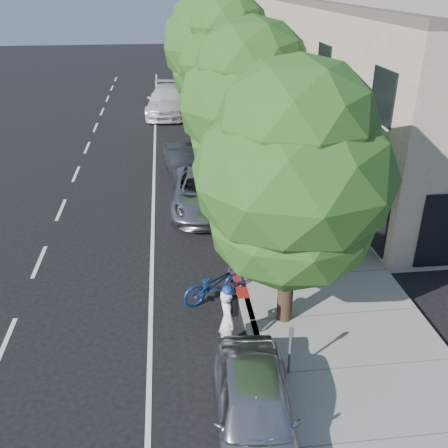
{
  "coord_description": "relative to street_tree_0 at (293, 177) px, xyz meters",
  "views": [
    {
      "loc": [
        -1.91,
        -12.4,
        8.21
      ],
      "look_at": [
        -0.3,
        1.31,
        1.35
      ],
      "focal_mm": 40.0,
      "sensor_mm": 36.0,
      "label": 1
    }
  ],
  "objects": [
    {
      "name": "curb",
      "position": [
        -0.9,
        10.0,
        -4.03
      ],
      "size": [
        0.3,
        56.0,
        0.15
      ],
      "primitive_type": "cube",
      "color": "#9E998E",
      "rests_on": "ground"
    },
    {
      "name": "white_pickup",
      "position": [
        -2.66,
        22.8,
        -3.21
      ],
      "size": [
        3.03,
        6.33,
        1.78
      ],
      "primitive_type": "imported",
      "rotation": [
        0.0,
        0.0,
        -0.09
      ],
      "color": "white",
      "rests_on": "ground"
    },
    {
      "name": "dark_suv_far",
      "position": [
        -2.45,
        25.0,
        -3.34
      ],
      "size": [
        2.02,
        4.53,
        1.51
      ],
      "primitive_type": "imported",
      "rotation": [
        0.0,
        0.0,
        0.05
      ],
      "color": "black",
      "rests_on": "ground"
    },
    {
      "name": "sidewalk",
      "position": [
        1.4,
        10.0,
        -4.03
      ],
      "size": [
        4.6,
        56.0,
        0.15
      ],
      "primitive_type": "cube",
      "color": "gray",
      "rests_on": "ground"
    },
    {
      "name": "bicycle",
      "position": [
        -1.71,
        1.28,
        -3.59
      ],
      "size": [
        2.06,
        1.44,
        1.03
      ],
      "primitive_type": "imported",
      "rotation": [
        0.0,
        0.0,
        2.01
      ],
      "color": "navy",
      "rests_on": "ground"
    },
    {
      "name": "cyclist",
      "position": [
        -1.6,
        -0.82,
        -3.26
      ],
      "size": [
        0.5,
        0.67,
        1.68
      ],
      "primitive_type": "imported",
      "rotation": [
        0.0,
        0.0,
        1.74
      ],
      "color": "white",
      "rests_on": "ground"
    },
    {
      "name": "curb_red_segment",
      "position": [
        -0.9,
        3.0,
        -4.03
      ],
      "size": [
        0.32,
        4.0,
        0.15
      ],
      "primitive_type": "cube",
      "color": "maroon",
      "rests_on": "ground"
    },
    {
      "name": "storefront_building",
      "position": [
        8.7,
        20.0,
        -0.6
      ],
      "size": [
        10.0,
        36.0,
        7.0
      ],
      "primitive_type": "cube",
      "color": "beige",
      "rests_on": "ground"
    },
    {
      "name": "near_car_a",
      "position": [
        -1.4,
        -3.5,
        -3.42
      ],
      "size": [
        1.9,
        4.08,
        1.35
      ],
      "primitive_type": "imported",
      "rotation": [
        0.0,
        0.0,
        -0.08
      ],
      "color": "#B4B4B9",
      "rests_on": "ground"
    },
    {
      "name": "street_tree_1",
      "position": [
        -0.0,
        6.0,
        0.22
      ],
      "size": [
        4.95,
        4.95,
        7.2
      ],
      "color": "black",
      "rests_on": "ground"
    },
    {
      "name": "street_tree_5",
      "position": [
        0.0,
        30.0,
        0.01
      ],
      "size": [
        5.51,
        5.51,
        7.09
      ],
      "color": "black",
      "rests_on": "ground"
    },
    {
      "name": "street_tree_0",
      "position": [
        0.0,
        0.0,
        0.0
      ],
      "size": [
        4.76,
        4.76,
        6.85
      ],
      "color": "black",
      "rests_on": "ground"
    },
    {
      "name": "silver_suv",
      "position": [
        -1.5,
        7.5,
        -3.38
      ],
      "size": [
        2.8,
        5.33,
        1.43
      ],
      "primitive_type": "imported",
      "rotation": [
        0.0,
        0.0,
        -0.08
      ],
      "color": "#A5A5AA",
      "rests_on": "ground"
    },
    {
      "name": "street_tree_3",
      "position": [
        0.0,
        18.0,
        0.57
      ],
      "size": [
        5.73,
        5.73,
        7.89
      ],
      "color": "black",
      "rests_on": "ground"
    },
    {
      "name": "street_tree_2",
      "position": [
        0.0,
        12.0,
        0.71
      ],
      "size": [
        4.51,
        4.51,
        7.72
      ],
      "color": "black",
      "rests_on": "ground"
    },
    {
      "name": "street_tree_4",
      "position": [
        0.0,
        24.0,
        0.4
      ],
      "size": [
        5.07,
        5.07,
        7.46
      ],
      "color": "black",
      "rests_on": "ground"
    },
    {
      "name": "dark_sedan",
      "position": [
        -2.08,
        11.1,
        -3.42
      ],
      "size": [
        1.93,
        4.29,
        1.37
      ],
      "primitive_type": "imported",
      "rotation": [
        0.0,
        0.0,
        0.12
      ],
      "color": "black",
      "rests_on": "ground"
    },
    {
      "name": "ground",
      "position": [
        -0.9,
        2.0,
        -4.1
      ],
      "size": [
        120.0,
        120.0,
        0.0
      ],
      "primitive_type": "plane",
      "color": "black",
      "rests_on": "ground"
    },
    {
      "name": "pedestrian",
      "position": [
        2.58,
        10.67,
        -3.07
      ],
      "size": [
        0.96,
        0.82,
        1.75
      ],
      "primitive_type": "imported",
      "rotation": [
        0.0,
        0.0,
        3.34
      ],
      "color": "black",
      "rests_on": "sidewalk"
    }
  ]
}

